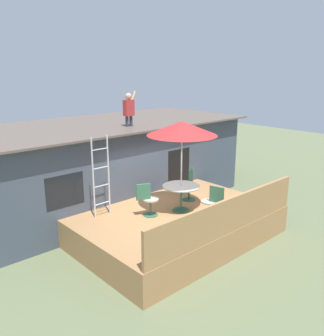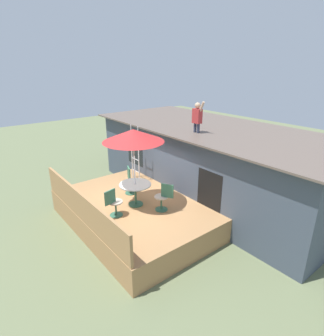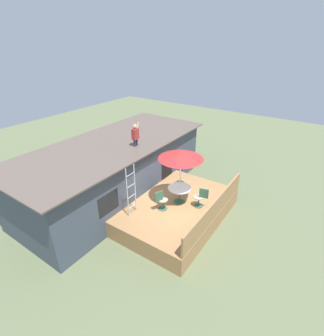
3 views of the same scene
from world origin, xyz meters
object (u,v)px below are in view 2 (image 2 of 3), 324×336
step_ladder (135,153)px  patio_umbrella (133,136)px  person_figure (197,115)px  patio_chair_right (163,197)px  patio_chair_near (114,203)px  patio_table (135,188)px  patio_chair_left (130,181)px

step_ladder → patio_umbrella: bearing=-33.7°
patio_umbrella → person_figure: 2.57m
patio_chair_right → step_ladder: bearing=-44.5°
patio_chair_near → patio_umbrella: bearing=0.0°
patio_table → patio_umbrella: 1.76m
patio_chair_right → patio_chair_near: same height
patio_table → patio_chair_left: size_ratio=1.13×
patio_table → patio_chair_right: (0.86, 0.48, -0.13)m
step_ladder → patio_chair_near: (2.04, -2.14, -0.64)m
patio_umbrella → patio_chair_near: bearing=-76.4°
person_figure → patio_chair_left: size_ratio=1.21×
person_figure → patio_chair_right: 3.12m
patio_table → patio_chair_near: bearing=-76.4°
patio_table → patio_umbrella: patio_umbrella is taller
patio_chair_left → patio_table: bearing=0.0°
patio_table → patio_umbrella: bearing=-116.6°
step_ladder → patio_chair_right: bearing=-15.2°
patio_table → person_figure: (0.18, 2.54, 2.11)m
patio_umbrella → step_ladder: bearing=146.3°
patio_table → patio_chair_left: patio_chair_left is taller
patio_chair_left → patio_chair_right: 1.77m
patio_table → patio_chair_left: bearing=158.4°
patio_umbrella → patio_chair_near: size_ratio=2.76×
patio_table → patio_chair_near: (0.22, -0.93, -0.13)m
patio_chair_left → person_figure: bearing=85.2°
person_figure → patio_chair_near: bearing=-89.2°
patio_chair_right → person_figure: bearing=-100.8°
patio_umbrella → step_ladder: size_ratio=1.15×
patio_umbrella → patio_chair_right: (0.86, 0.48, -1.89)m
step_ladder → patio_chair_left: bearing=-43.2°
patio_umbrella → step_ladder: 2.51m
patio_chair_left → patio_chair_near: 1.71m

